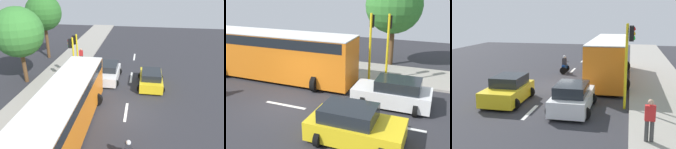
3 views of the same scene
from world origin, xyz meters
The scene contains 10 objects.
ground_plane centered at (0.00, 0.00, -0.05)m, with size 40.00×60.00×0.10m, color #2D2D33.
sidewalk centered at (7.00, 0.00, 0.07)m, with size 4.00×60.00×0.15m, color #9E998E.
lane_stripe_north centered at (0.00, -6.00, 0.01)m, with size 0.20×2.40×0.01m, color white.
lane_stripe_mid centered at (0.00, 0.00, 0.01)m, with size 0.20×2.40×0.01m, color white.
car_white centered at (2.10, -5.30, 0.71)m, with size 2.26×4.00×1.52m.
car_yellow_cab centered at (-1.81, -4.45, 0.71)m, with size 2.35×3.87×1.52m.
city_bus centered at (3.44, 2.92, 1.85)m, with size 3.20×11.00×3.16m.
traffic_light_corner centered at (4.85, -4.35, 2.93)m, with size 0.49×0.24×4.50m.
traffic_light_midblock centered at (4.85, -3.26, 2.93)m, with size 0.49×0.24×4.50m.
street_tree_south centered at (9.63, -3.71, 4.65)m, with size 4.29×4.29×6.81m.
Camera 2 is at (-10.58, -7.27, 6.08)m, focal length 41.54 mm.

